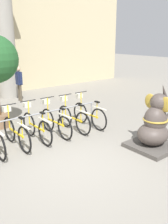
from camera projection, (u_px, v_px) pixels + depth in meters
ground_plane at (75, 164)px, 5.89m from camera, size 60.00×60.00×0.00m
column_right at (5, 43)px, 11.75m from camera, size 1.20×1.20×5.16m
bike_rack at (13, 123)px, 6.77m from camera, size 5.75×0.05×0.77m
bicycle_4 at (16, 132)px, 6.72m from camera, size 0.48×1.68×1.11m
bicycle_5 at (36, 126)px, 7.15m from camera, size 0.48×1.68×1.11m
bicycle_6 at (55, 122)px, 7.53m from camera, size 0.48×1.68×1.11m
bicycle_7 at (73, 118)px, 7.90m from camera, size 0.48×1.68×1.11m
bicycle_8 at (89, 114)px, 8.28m from camera, size 0.48×1.68×1.11m
elephant_statue at (155, 127)px, 6.62m from camera, size 1.16×1.16×1.74m
person_pedestrian at (19, 81)px, 11.43m from camera, size 0.21×0.47×1.59m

